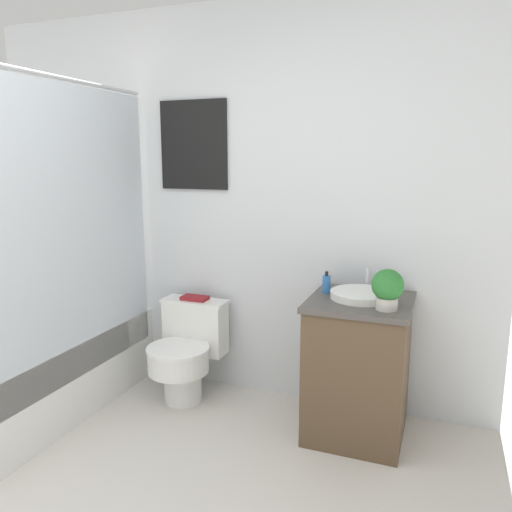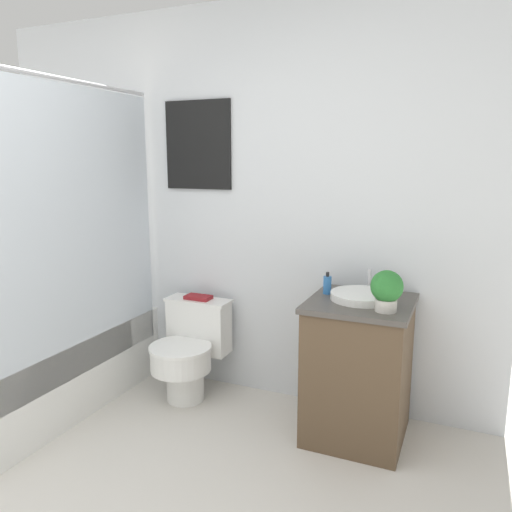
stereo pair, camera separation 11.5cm
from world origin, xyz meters
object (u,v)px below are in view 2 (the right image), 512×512
Objects in this scene: toilet at (189,349)px; soap_bottle at (327,285)px; book_on_tank at (198,297)px; potted_plant at (387,289)px; sink at (362,296)px.

soap_bottle reaches higher than toilet.
potted_plant is at bearing -13.74° from book_on_tank.
soap_bottle is at bearing 1.76° from toilet.
potted_plant is 1.33m from book_on_tank.
potted_plant is at bearing -29.81° from soap_bottle.
book_on_tank is at bearing 173.52° from soap_bottle.
sink reaches higher than soap_bottle.
sink is at bearing -0.72° from toilet.
soap_bottle is (0.91, 0.03, 0.52)m from toilet.
soap_bottle is 0.60× the size of potted_plant.
toilet is at bearing 179.28° from sink.
soap_bottle is at bearing -6.48° from book_on_tank.
potted_plant is at bearing -8.05° from toilet.
sink reaches higher than book_on_tank.
potted_plant is (0.15, -0.17, 0.09)m from sink.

